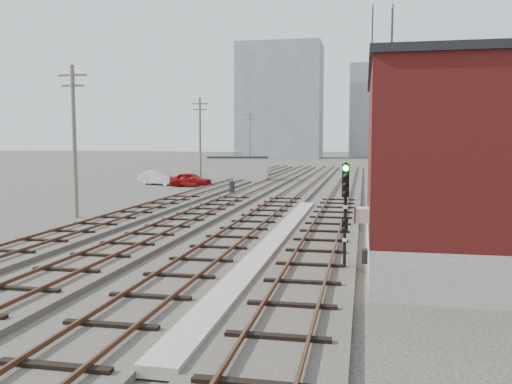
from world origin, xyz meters
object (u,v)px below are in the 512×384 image
(switch_stand, at_px, (232,188))
(car_grey, at_px, (230,173))
(signal_mast, at_px, (345,209))
(site_trailer, at_px, (238,169))
(car_red, at_px, (191,180))
(car_silver, at_px, (160,178))

(switch_stand, distance_m, car_grey, 20.22)
(signal_mast, distance_m, site_trailer, 42.58)
(car_red, relative_size, car_silver, 0.92)
(switch_stand, relative_size, site_trailer, 0.20)
(signal_mast, height_order, site_trailer, signal_mast)
(switch_stand, bearing_deg, car_silver, 148.83)
(switch_stand, relative_size, car_red, 0.33)
(car_red, distance_m, car_grey, 11.85)
(site_trailer, relative_size, car_red, 1.65)
(site_trailer, bearing_deg, car_grey, 110.33)
(car_red, bearing_deg, car_grey, -2.18)
(site_trailer, height_order, car_silver, site_trailer)
(site_trailer, bearing_deg, switch_stand, -85.18)
(site_trailer, distance_m, car_grey, 4.60)
(site_trailer, xyz_separation_m, car_grey, (-2.05, 4.07, -0.67))
(site_trailer, height_order, car_red, site_trailer)
(switch_stand, bearing_deg, car_red, 140.24)
(car_silver, bearing_deg, switch_stand, -115.42)
(switch_stand, bearing_deg, car_grey, 116.43)
(site_trailer, relative_size, car_grey, 1.34)
(site_trailer, relative_size, car_silver, 1.51)
(signal_mast, distance_m, car_red, 36.61)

